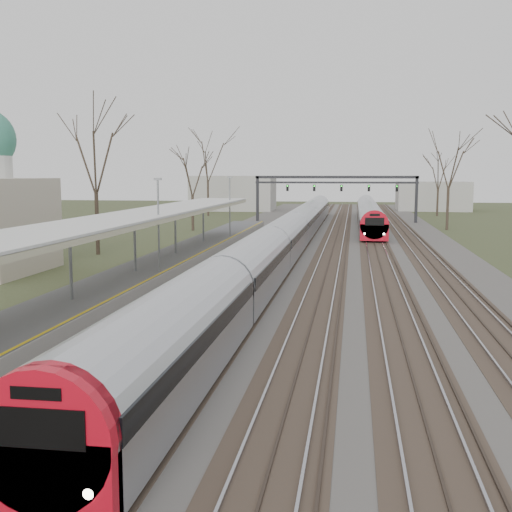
% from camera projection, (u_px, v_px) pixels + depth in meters
% --- Properties ---
extents(track_bed, '(24.00, 160.00, 0.22)m').
position_uv_depth(track_bed, '(325.00, 248.00, 54.18)').
color(track_bed, '#474442').
rests_on(track_bed, ground).
extents(platform, '(3.50, 69.00, 1.00)m').
position_uv_depth(platform, '(155.00, 271.00, 38.36)').
color(platform, '#9E9B93').
rests_on(platform, ground).
extents(canopy, '(4.10, 50.00, 3.11)m').
position_uv_depth(canopy, '(128.00, 219.00, 33.50)').
color(canopy, slate).
rests_on(canopy, platform).
extents(signal_gantry, '(21.00, 0.59, 6.08)m').
position_uv_depth(signal_gantry, '(336.00, 185.00, 82.97)').
color(signal_gantry, black).
rests_on(signal_gantry, ground).
extents(tree_west_far, '(5.50, 5.50, 11.33)m').
position_uv_depth(tree_west_far, '(95.00, 151.00, 48.89)').
color(tree_west_far, '#2D231C').
rests_on(tree_west_far, ground).
extents(train_near, '(2.62, 90.21, 3.05)m').
position_uv_depth(train_near, '(293.00, 231.00, 54.79)').
color(train_near, '#B4B7BF').
rests_on(train_near, ground).
extents(train_far, '(2.62, 45.21, 3.05)m').
position_uv_depth(train_far, '(369.00, 213.00, 79.41)').
color(train_far, '#B4B7BF').
rests_on(train_far, ground).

